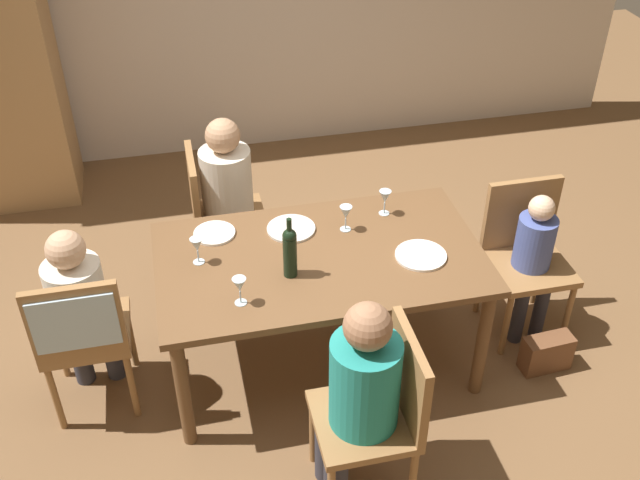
{
  "coord_description": "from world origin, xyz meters",
  "views": [
    {
      "loc": [
        -0.68,
        -2.98,
        3.08
      ],
      "look_at": [
        0.0,
        0.0,
        0.85
      ],
      "focal_mm": 41.53,
      "sensor_mm": 36.0,
      "label": 1
    }
  ],
  "objects_px": {
    "chair_left_end": "(81,329)",
    "person_woman_host": "(80,304)",
    "handbag": "(546,353)",
    "person_man_guest": "(232,191)",
    "dinner_plate_guest_left": "(291,229)",
    "wine_glass_near_right": "(346,213)",
    "person_man_bearded": "(359,392)",
    "wine_glass_near_left": "(197,246)",
    "wine_bottle_tall_green": "(290,251)",
    "chair_near": "(382,407)",
    "dining_table": "(320,268)",
    "person_child_small": "(534,255)",
    "chair_far_left": "(215,210)",
    "wine_glass_centre": "(385,198)",
    "chair_right_end": "(525,248)",
    "wine_glass_far": "(240,286)",
    "dinner_plate_host": "(214,233)",
    "dinner_plate_guest_right": "(421,255)"
  },
  "relations": [
    {
      "from": "person_man_guest",
      "to": "dinner_plate_host",
      "type": "bearing_deg",
      "value": -15.74
    },
    {
      "from": "chair_left_end",
      "to": "chair_near",
      "type": "bearing_deg",
      "value": -29.59
    },
    {
      "from": "chair_left_end",
      "to": "chair_right_end",
      "type": "bearing_deg",
      "value": 4.9
    },
    {
      "from": "chair_near",
      "to": "person_man_guest",
      "type": "relative_size",
      "value": 0.8
    },
    {
      "from": "wine_bottle_tall_green",
      "to": "handbag",
      "type": "bearing_deg",
      "value": -9.29
    },
    {
      "from": "chair_near",
      "to": "person_child_small",
      "type": "distance_m",
      "value": 1.42
    },
    {
      "from": "chair_far_left",
      "to": "wine_glass_centre",
      "type": "bearing_deg",
      "value": 57.8
    },
    {
      "from": "person_child_small",
      "to": "dinner_plate_guest_left",
      "type": "distance_m",
      "value": 1.38
    },
    {
      "from": "wine_bottle_tall_green",
      "to": "dining_table",
      "type": "bearing_deg",
      "value": 33.79
    },
    {
      "from": "chair_right_end",
      "to": "person_woman_host",
      "type": "bearing_deg",
      "value": 1.44
    },
    {
      "from": "chair_left_end",
      "to": "person_woman_host",
      "type": "height_order",
      "value": "person_woman_host"
    },
    {
      "from": "chair_left_end",
      "to": "dinner_plate_guest_left",
      "type": "xyz_separation_m",
      "value": [
        1.13,
        0.38,
        0.16
      ]
    },
    {
      "from": "handbag",
      "to": "wine_glass_centre",
      "type": "bearing_deg",
      "value": 140.61
    },
    {
      "from": "dinner_plate_guest_left",
      "to": "wine_glass_near_right",
      "type": "bearing_deg",
      "value": -12.3
    },
    {
      "from": "wine_bottle_tall_green",
      "to": "wine_glass_centre",
      "type": "relative_size",
      "value": 2.27
    },
    {
      "from": "wine_glass_near_left",
      "to": "wine_bottle_tall_green",
      "type": "bearing_deg",
      "value": -24.66
    },
    {
      "from": "chair_near",
      "to": "chair_right_end",
      "type": "relative_size",
      "value": 1.0
    },
    {
      "from": "person_child_small",
      "to": "wine_glass_near_right",
      "type": "distance_m",
      "value": 1.11
    },
    {
      "from": "chair_left_end",
      "to": "wine_bottle_tall_green",
      "type": "xyz_separation_m",
      "value": [
        1.05,
        0.0,
        0.3
      ]
    },
    {
      "from": "dining_table",
      "to": "wine_glass_far",
      "type": "bearing_deg",
      "value": -148.14
    },
    {
      "from": "dining_table",
      "to": "person_man_guest",
      "type": "xyz_separation_m",
      "value": [
        -0.36,
        0.87,
        -0.01
      ]
    },
    {
      "from": "dining_table",
      "to": "chair_near",
      "type": "xyz_separation_m",
      "value": [
        0.09,
        -0.87,
        -0.13
      ]
    },
    {
      "from": "chair_right_end",
      "to": "person_child_small",
      "type": "height_order",
      "value": "person_child_small"
    },
    {
      "from": "wine_bottle_tall_green",
      "to": "wine_glass_near_left",
      "type": "xyz_separation_m",
      "value": [
        -0.44,
        0.2,
        -0.04
      ]
    },
    {
      "from": "wine_glass_centre",
      "to": "chair_right_end",
      "type": "bearing_deg",
      "value": -15.06
    },
    {
      "from": "chair_right_end",
      "to": "dinner_plate_guest_right",
      "type": "height_order",
      "value": "chair_right_end"
    },
    {
      "from": "person_man_guest",
      "to": "dinner_plate_guest_left",
      "type": "bearing_deg",
      "value": 22.6
    },
    {
      "from": "dining_table",
      "to": "person_woman_host",
      "type": "bearing_deg",
      "value": 178.81
    },
    {
      "from": "person_woman_host",
      "to": "wine_glass_near_right",
      "type": "height_order",
      "value": "person_woman_host"
    },
    {
      "from": "dinner_plate_host",
      "to": "dinner_plate_guest_right",
      "type": "xyz_separation_m",
      "value": [
        1.02,
        -0.43,
        0.0
      ]
    },
    {
      "from": "person_man_bearded",
      "to": "dinner_plate_guest_left",
      "type": "bearing_deg",
      "value": 3.86
    },
    {
      "from": "person_woman_host",
      "to": "wine_glass_far",
      "type": "height_order",
      "value": "person_woman_host"
    },
    {
      "from": "chair_right_end",
      "to": "dinner_plate_guest_left",
      "type": "xyz_separation_m",
      "value": [
        -1.33,
        0.17,
        0.22
      ]
    },
    {
      "from": "chair_near",
      "to": "handbag",
      "type": "relative_size",
      "value": 3.29
    },
    {
      "from": "chair_right_end",
      "to": "dinner_plate_guest_left",
      "type": "relative_size",
      "value": 3.48
    },
    {
      "from": "chair_right_end",
      "to": "wine_glass_near_left",
      "type": "relative_size",
      "value": 6.17
    },
    {
      "from": "wine_bottle_tall_green",
      "to": "chair_far_left",
      "type": "bearing_deg",
      "value": 106.34
    },
    {
      "from": "handbag",
      "to": "person_man_guest",
      "type": "bearing_deg",
      "value": 142.4
    },
    {
      "from": "person_man_guest",
      "to": "wine_glass_near_right",
      "type": "distance_m",
      "value": 0.89
    },
    {
      "from": "person_child_small",
      "to": "person_man_guest",
      "type": "bearing_deg",
      "value": -29.45
    },
    {
      "from": "dinner_plate_host",
      "to": "dinner_plate_guest_right",
      "type": "height_order",
      "value": "same"
    },
    {
      "from": "chair_near",
      "to": "dinner_plate_guest_left",
      "type": "xyz_separation_m",
      "value": [
        -0.19,
        1.13,
        0.22
      ]
    },
    {
      "from": "dining_table",
      "to": "wine_bottle_tall_green",
      "type": "height_order",
      "value": "wine_bottle_tall_green"
    },
    {
      "from": "chair_left_end",
      "to": "wine_glass_near_right",
      "type": "distance_m",
      "value": 1.48
    },
    {
      "from": "dining_table",
      "to": "person_child_small",
      "type": "distance_m",
      "value": 1.23
    },
    {
      "from": "chair_left_end",
      "to": "person_child_small",
      "type": "bearing_deg",
      "value": 2.32
    },
    {
      "from": "dining_table",
      "to": "wine_glass_centre",
      "type": "bearing_deg",
      "value": 34.46
    },
    {
      "from": "person_man_bearded",
      "to": "wine_glass_centre",
      "type": "height_order",
      "value": "person_man_bearded"
    },
    {
      "from": "chair_left_end",
      "to": "chair_far_left",
      "type": "relative_size",
      "value": 1.0
    },
    {
      "from": "chair_right_end",
      "to": "dining_table",
      "type": "bearing_deg",
      "value": 4.06
    }
  ]
}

